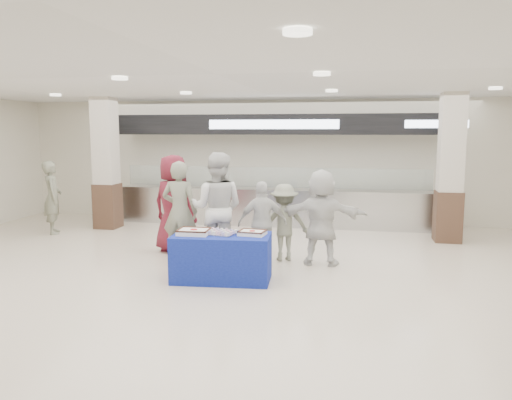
% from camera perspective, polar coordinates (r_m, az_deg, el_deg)
% --- Properties ---
extents(ground, '(14.00, 14.00, 0.00)m').
position_cam_1_polar(ground, '(7.73, -4.25, -10.15)').
color(ground, beige).
rests_on(ground, ground).
extents(serving_line, '(8.70, 0.85, 2.80)m').
position_cam_1_polar(serving_line, '(12.69, 2.17, 2.32)').
color(serving_line, '#B6B9BD').
rests_on(serving_line, ground).
extents(column_left, '(0.55, 0.55, 3.20)m').
position_cam_1_polar(column_left, '(12.79, -16.75, 3.70)').
color(column_left, '#3C261B').
rests_on(column_left, ground).
extents(column_right, '(0.55, 0.55, 3.20)m').
position_cam_1_polar(column_right, '(11.50, 21.30, 3.06)').
color(column_right, '#3C261B').
rests_on(column_right, ground).
extents(display_table, '(1.61, 0.90, 0.75)m').
position_cam_1_polar(display_table, '(8.07, -3.94, -6.59)').
color(display_table, navy).
rests_on(display_table, ground).
extents(sheet_cake_left, '(0.50, 0.40, 0.10)m').
position_cam_1_polar(sheet_cake_left, '(8.04, -7.12, -3.57)').
color(sheet_cake_left, white).
rests_on(sheet_cake_left, display_table).
extents(sheet_cake_right, '(0.44, 0.36, 0.09)m').
position_cam_1_polar(sheet_cake_right, '(7.94, -0.43, -3.71)').
color(sheet_cake_right, white).
rests_on(sheet_cake_right, display_table).
extents(cupcake_tray, '(0.50, 0.42, 0.07)m').
position_cam_1_polar(cupcake_tray, '(8.02, -4.11, -3.68)').
color(cupcake_tray, '#A1A2A6').
rests_on(cupcake_tray, display_table).
extents(civilian_maroon, '(1.09, 0.87, 1.93)m').
position_cam_1_polar(civilian_maroon, '(9.98, -9.40, -0.42)').
color(civilian_maroon, maroon).
rests_on(civilian_maroon, ground).
extents(soldier_a, '(0.69, 0.47, 1.86)m').
position_cam_1_polar(soldier_a, '(9.25, -8.70, -1.30)').
color(soldier_a, slate).
rests_on(soldier_a, ground).
extents(chef_tall, '(1.00, 0.79, 2.02)m').
position_cam_1_polar(chef_tall, '(9.01, -4.48, -0.96)').
color(chef_tall, silver).
rests_on(chef_tall, ground).
extents(chef_short, '(0.95, 0.59, 1.50)m').
position_cam_1_polar(chef_short, '(8.97, 0.75, -2.64)').
color(chef_short, silver).
rests_on(chef_short, ground).
extents(soldier_b, '(1.04, 0.78, 1.43)m').
position_cam_1_polar(soldier_b, '(9.25, 3.23, -2.57)').
color(soldier_b, slate).
rests_on(soldier_b, ground).
extents(civilian_white, '(1.61, 0.55, 1.73)m').
position_cam_1_polar(civilian_white, '(8.97, 7.48, -1.98)').
color(civilian_white, silver).
rests_on(civilian_white, ground).
extents(soldier_bg, '(0.68, 0.74, 1.70)m').
position_cam_1_polar(soldier_bg, '(12.56, -22.24, 0.27)').
color(soldier_bg, slate).
rests_on(soldier_bg, ground).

